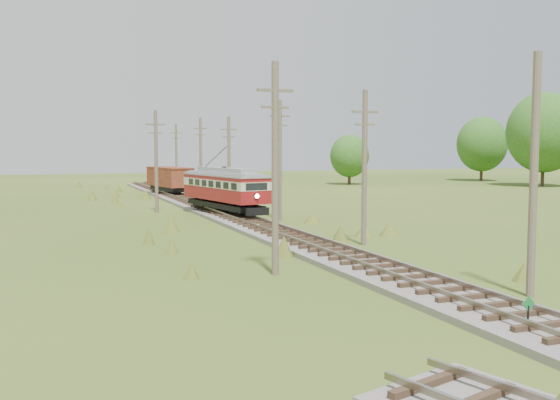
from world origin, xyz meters
name	(u,v)px	position (x,y,z in m)	size (l,w,h in m)	color
railbed_main	(228,215)	(0.00, 34.00, 0.19)	(3.60, 96.00, 0.57)	#605B54
switch_marker	(528,311)	(-0.20, 1.50, 0.63)	(0.45, 0.06, 1.08)	black
streetcar	(224,187)	(0.00, 35.01, 2.40)	(4.36, 11.13, 5.03)	black
gondola	(170,178)	(0.00, 57.94, 2.05)	(4.08, 8.64, 2.76)	black
gravel_pile	(226,195)	(4.55, 50.68, 0.53)	(3.11, 3.30, 1.13)	gray
utility_pole_r_1	(534,176)	(3.10, 5.00, 4.40)	(0.30, 0.30, 8.80)	brown
utility_pole_r_2	(365,166)	(3.30, 18.00, 4.42)	(1.60, 0.30, 8.60)	brown
utility_pole_r_3	(280,159)	(3.20, 31.00, 4.63)	(1.60, 0.30, 9.00)	brown
utility_pole_r_4	(229,160)	(3.00, 44.00, 4.32)	(1.60, 0.30, 8.40)	brown
utility_pole_r_5	(201,156)	(3.40, 57.00, 4.58)	(1.60, 0.30, 8.90)	brown
utility_pole_r_6	(176,156)	(3.20, 70.00, 4.47)	(1.60, 0.30, 8.70)	brown
utility_pole_l_a	(275,166)	(-4.20, 12.00, 4.63)	(1.60, 0.30, 9.00)	brown
utility_pole_l_b	(156,160)	(-4.50, 40.00, 4.42)	(1.60, 0.30, 8.60)	brown
tree_right_4	(544,132)	(54.00, 58.00, 7.75)	(10.50, 10.50, 13.53)	#38281C
tree_right_5	(482,144)	(56.00, 74.00, 6.19)	(8.40, 8.40, 10.82)	#38281C
tree_mid_b	(350,156)	(30.00, 72.00, 4.33)	(5.88, 5.88, 7.57)	#38281C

